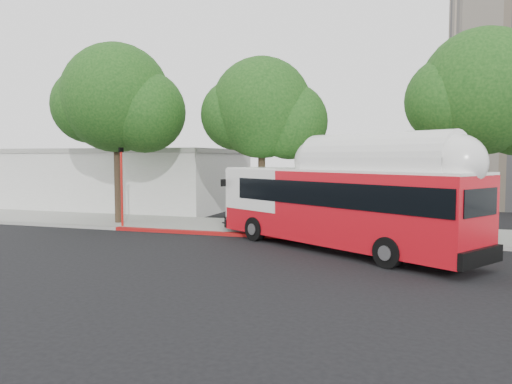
% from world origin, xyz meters
% --- Properties ---
extents(ground, '(120.00, 120.00, 0.00)m').
position_xyz_m(ground, '(0.00, 0.00, 0.00)').
color(ground, black).
rests_on(ground, ground).
extents(sidewalk, '(60.00, 5.00, 0.15)m').
position_xyz_m(sidewalk, '(0.00, 6.50, 0.07)').
color(sidewalk, gray).
rests_on(sidewalk, ground).
extents(curb_strip, '(60.00, 0.30, 0.15)m').
position_xyz_m(curb_strip, '(0.00, 3.90, 0.07)').
color(curb_strip, gray).
rests_on(curb_strip, ground).
extents(red_curb_segment, '(10.00, 0.32, 0.16)m').
position_xyz_m(red_curb_segment, '(-3.00, 3.90, 0.08)').
color(red_curb_segment, '#9C1111').
rests_on(red_curb_segment, ground).
extents(street_tree_left, '(6.67, 5.80, 9.74)m').
position_xyz_m(street_tree_left, '(-8.53, 5.56, 6.60)').
color(street_tree_left, '#2D2116').
rests_on(street_tree_left, ground).
extents(street_tree_mid, '(5.75, 5.00, 8.62)m').
position_xyz_m(street_tree_mid, '(-0.59, 6.06, 5.91)').
color(street_tree_mid, '#2D2116').
rests_on(street_tree_mid, ground).
extents(street_tree_right, '(6.21, 5.40, 9.18)m').
position_xyz_m(street_tree_right, '(9.44, 5.86, 6.26)').
color(street_tree_right, '#2D2116').
rests_on(street_tree_right, ground).
extents(low_commercial_bldg, '(16.20, 10.20, 4.25)m').
position_xyz_m(low_commercial_bldg, '(-14.00, 14.00, 2.15)').
color(low_commercial_bldg, silver).
rests_on(low_commercial_bldg, ground).
extents(transit_bus, '(11.60, 8.50, 3.67)m').
position_xyz_m(transit_bus, '(3.50, 1.85, 1.72)').
color(transit_bus, red).
rests_on(transit_bus, ground).
extents(signal_pole, '(0.12, 0.40, 4.18)m').
position_xyz_m(signal_pole, '(-7.98, 4.32, 2.14)').
color(signal_pole, red).
rests_on(signal_pole, ground).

